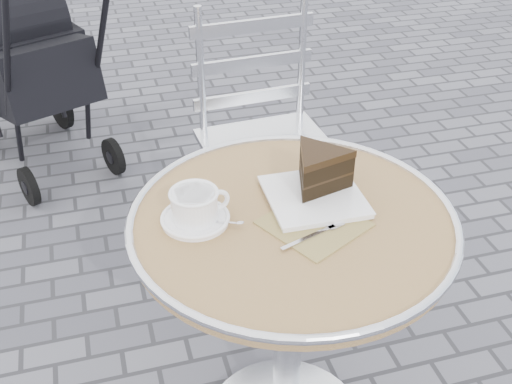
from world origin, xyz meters
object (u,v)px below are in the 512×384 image
object	(u,v)px
baby_stroller	(26,70)
cake_plate_set	(318,176)
cappuccino_set	(196,208)
bistro_chair	(260,112)
cafe_table	(290,275)

from	to	relation	value
baby_stroller	cake_plate_set	bearing A→B (deg)	-89.12
cappuccino_set	cake_plate_set	world-z (taller)	cake_plate_set
cappuccino_set	bistro_chair	size ratio (longest dim) A/B	0.17
cake_plate_set	bistro_chair	bearing A→B (deg)	85.39
cake_plate_set	bistro_chair	size ratio (longest dim) A/B	0.36
cappuccino_set	cake_plate_set	xyz separation A→B (m)	(0.28, 0.02, 0.02)
cafe_table	cappuccino_set	distance (m)	0.29
bistro_chair	cafe_table	bearing A→B (deg)	-104.48
cafe_table	cappuccino_set	world-z (taller)	cappuccino_set
cake_plate_set	baby_stroller	world-z (taller)	baby_stroller
cafe_table	cappuccino_set	size ratio (longest dim) A/B	4.56
cafe_table	bistro_chair	size ratio (longest dim) A/B	0.80
cappuccino_set	bistro_chair	world-z (taller)	bistro_chair
cappuccino_set	cake_plate_set	bearing A→B (deg)	-1.60
cake_plate_set	bistro_chair	world-z (taller)	bistro_chair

